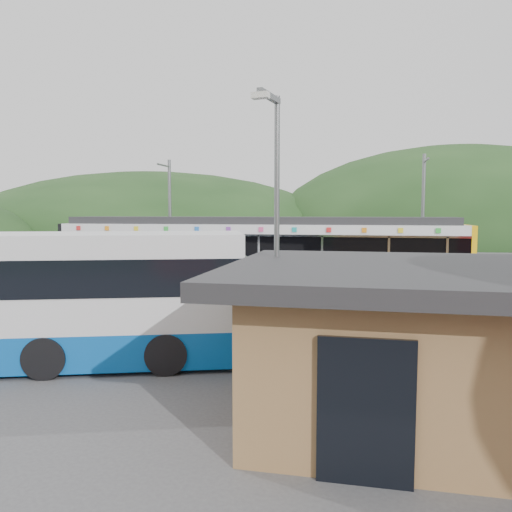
# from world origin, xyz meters

# --- Properties ---
(ground) EXTENTS (120.00, 120.00, 0.00)m
(ground) POSITION_xyz_m (0.00, 0.00, 0.00)
(ground) COLOR #4C4C4F
(ground) RESTS_ON ground
(hills) EXTENTS (146.00, 149.00, 26.00)m
(hills) POSITION_xyz_m (6.19, 5.29, 0.00)
(hills) COLOR #1E3D19
(hills) RESTS_ON ground
(platform) EXTENTS (26.00, 3.20, 0.30)m
(platform) POSITION_xyz_m (0.00, 3.30, 0.15)
(platform) COLOR #9E9E99
(platform) RESTS_ON ground
(yellow_line) EXTENTS (26.00, 0.10, 0.01)m
(yellow_line) POSITION_xyz_m (0.00, 2.00, 0.30)
(yellow_line) COLOR yellow
(yellow_line) RESTS_ON platform
(train) EXTENTS (20.44, 3.01, 3.74)m
(train) POSITION_xyz_m (-1.37, 6.00, 2.06)
(train) COLOR black
(train) RESTS_ON ground
(catenary_mast_west) EXTENTS (0.18, 1.80, 7.00)m
(catenary_mast_west) POSITION_xyz_m (-7.00, 8.56, 3.65)
(catenary_mast_west) COLOR slate
(catenary_mast_west) RESTS_ON ground
(catenary_mast_east) EXTENTS (0.18, 1.80, 7.00)m
(catenary_mast_east) POSITION_xyz_m (7.00, 8.56, 3.65)
(catenary_mast_east) COLOR slate
(catenary_mast_east) RESTS_ON ground
(station_shelter) EXTENTS (9.20, 6.20, 3.00)m
(station_shelter) POSITION_xyz_m (6.00, -9.01, 1.55)
(station_shelter) COLOR #976A41
(station_shelter) RESTS_ON ground
(lamp_post) EXTENTS (0.38, 1.16, 6.51)m
(lamp_post) POSITION_xyz_m (2.05, -7.90, 3.87)
(lamp_post) COLOR slate
(lamp_post) RESTS_ON ground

